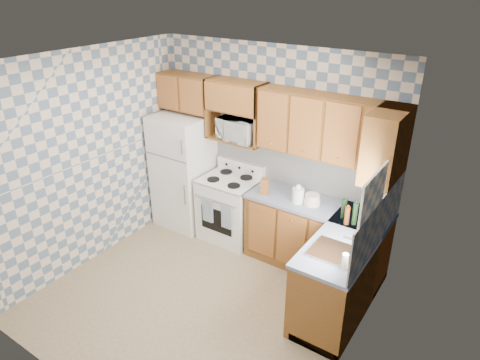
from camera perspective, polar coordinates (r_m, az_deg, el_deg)
name	(u,v)px	position (r m, az deg, el deg)	size (l,w,h in m)	color
floor	(201,297)	(5.24, -5.22, -15.32)	(3.40, 3.40, 0.00)	#78644B
back_wall	(273,149)	(5.68, 4.38, 4.11)	(3.40, 0.02, 2.70)	slate
right_wall	(353,248)	(3.76, 14.82, -8.81)	(0.02, 3.20, 2.70)	slate
backsplash_back	(299,167)	(5.56, 7.85, 1.77)	(2.60, 0.01, 0.56)	white
backsplash_right	(379,222)	(4.50, 18.05, -5.38)	(0.01, 1.60, 0.56)	white
refrigerator	(184,171)	(6.30, -7.48, 1.17)	(0.75, 0.70, 1.68)	white
stove_body	(230,209)	(6.04, -1.32, -3.87)	(0.76, 0.65, 0.90)	white
cooktop	(230,180)	(5.83, -1.36, 0.02)	(0.76, 0.65, 0.03)	silver
backguard	(241,167)	(6.00, 0.14, 1.78)	(0.76, 0.08, 0.17)	white
dish_towel_left	(208,210)	(5.82, -4.32, -4.01)	(0.17, 0.03, 0.35)	navy
dish_towel_right	(227,217)	(5.65, -1.77, -4.91)	(0.17, 0.03, 0.35)	navy
base_cabinets_back	(315,237)	(5.53, 9.98, -7.48)	(1.75, 0.60, 0.88)	brown
base_cabinets_right	(343,273)	(4.98, 13.62, -12.02)	(0.60, 1.60, 0.88)	brown
countertop_back	(318,205)	(5.29, 10.33, -3.33)	(1.77, 0.63, 0.04)	slate
countertop_right	(347,238)	(4.72, 14.14, -7.56)	(0.63, 1.60, 0.04)	slate
upper_cabinets_back	(329,128)	(5.03, 11.84, 6.84)	(1.75, 0.33, 0.74)	brown
upper_cabinets_fridge	(187,92)	(6.07, -7.05, 11.57)	(0.82, 0.33, 0.50)	brown
upper_cabinets_right	(387,145)	(4.66, 18.97, 4.46)	(0.33, 0.70, 0.74)	brown
microwave_shelf	(236,140)	(5.75, -0.49, 5.37)	(0.80, 0.33, 0.03)	brown
microwave	(239,129)	(5.66, -0.14, 6.80)	(0.54, 0.36, 0.30)	white
sink	(335,253)	(4.43, 12.59, -9.43)	(0.48, 0.40, 0.03)	#B7B7BC
window	(370,215)	(4.09, 16.98, -4.51)	(0.02, 0.66, 0.86)	white
bottle_0	(355,213)	(4.89, 15.08, -4.32)	(0.06, 0.06, 0.27)	black
bottle_1	(362,219)	(4.83, 15.97, -4.96)	(0.06, 0.06, 0.25)	black
bottle_2	(369,217)	(4.90, 16.85, -4.76)	(0.06, 0.06, 0.23)	#5B290F
bottle_3	(347,216)	(4.88, 14.07, -4.62)	(0.06, 0.06, 0.22)	#5B290F
bottle_4	(344,208)	(4.99, 13.69, -3.71)	(0.06, 0.06, 0.24)	black
knife_block	(265,186)	(5.39, 3.33, -0.83)	(0.10, 0.10, 0.21)	brown
electric_kettle	(298,195)	(5.24, 7.73, -2.03)	(0.15, 0.15, 0.18)	white
food_containers	(312,199)	(5.23, 9.59, -2.56)	(0.20, 0.20, 0.13)	silver
soap_bottle	(345,262)	(4.19, 13.80, -10.52)	(0.06, 0.06, 0.17)	silver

